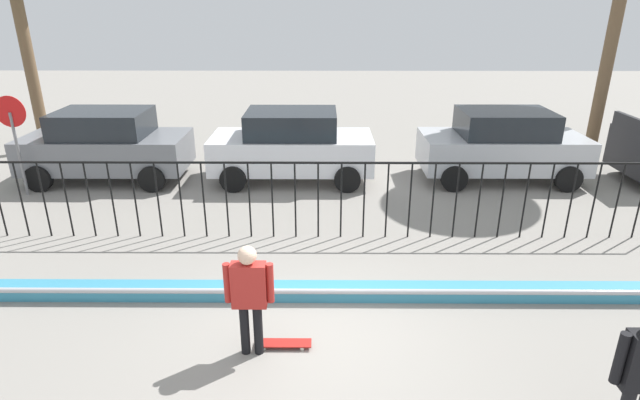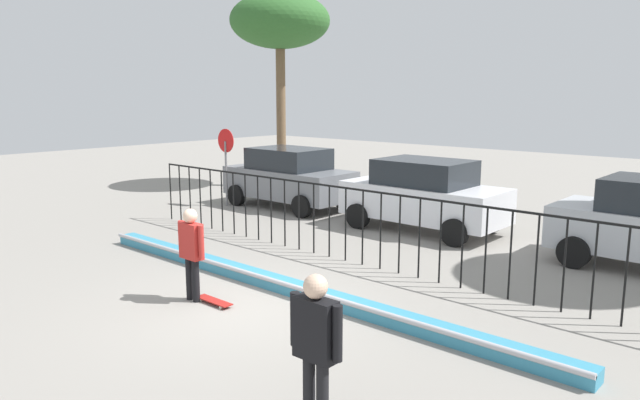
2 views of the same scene
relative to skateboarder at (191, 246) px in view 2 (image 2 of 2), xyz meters
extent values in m
plane|color=gray|center=(0.88, 0.39, -0.99)|extent=(60.00, 60.00, 0.00)
cube|color=teal|center=(0.88, 1.43, -0.88)|extent=(11.00, 0.36, 0.22)
cylinder|color=#B2B2B7|center=(0.88, 1.25, -0.77)|extent=(11.00, 0.09, 0.09)
cylinder|color=black|center=(-6.12, 3.75, -0.18)|extent=(0.04, 0.04, 1.63)
cylinder|color=black|center=(-5.65, 3.75, -0.18)|extent=(0.04, 0.04, 1.63)
cylinder|color=black|center=(-5.18, 3.75, -0.18)|extent=(0.04, 0.04, 1.63)
cylinder|color=black|center=(-4.72, 3.75, -0.18)|extent=(0.04, 0.04, 1.63)
cylinder|color=black|center=(-4.25, 3.75, -0.18)|extent=(0.04, 0.04, 1.63)
cylinder|color=black|center=(-3.78, 3.75, -0.18)|extent=(0.04, 0.04, 1.63)
cylinder|color=black|center=(-3.32, 3.75, -0.18)|extent=(0.04, 0.04, 1.63)
cylinder|color=black|center=(-2.85, 3.75, -0.18)|extent=(0.04, 0.04, 1.63)
cylinder|color=black|center=(-2.38, 3.75, -0.18)|extent=(0.04, 0.04, 1.63)
cylinder|color=black|center=(-1.92, 3.75, -0.18)|extent=(0.04, 0.04, 1.63)
cylinder|color=black|center=(-1.45, 3.75, -0.18)|extent=(0.04, 0.04, 1.63)
cylinder|color=black|center=(-0.98, 3.75, -0.18)|extent=(0.04, 0.04, 1.63)
cylinder|color=black|center=(-0.52, 3.75, -0.18)|extent=(0.04, 0.04, 1.63)
cylinder|color=black|center=(-0.05, 3.75, -0.18)|extent=(0.04, 0.04, 1.63)
cylinder|color=black|center=(0.42, 3.75, -0.18)|extent=(0.04, 0.04, 1.63)
cylinder|color=black|center=(0.88, 3.75, -0.18)|extent=(0.04, 0.04, 1.63)
cylinder|color=black|center=(1.35, 3.75, -0.18)|extent=(0.04, 0.04, 1.63)
cylinder|color=black|center=(1.82, 3.75, -0.18)|extent=(0.04, 0.04, 1.63)
cylinder|color=black|center=(2.28, 3.75, -0.18)|extent=(0.04, 0.04, 1.63)
cylinder|color=black|center=(2.75, 3.75, -0.18)|extent=(0.04, 0.04, 1.63)
cylinder|color=black|center=(3.22, 3.75, -0.18)|extent=(0.04, 0.04, 1.63)
cylinder|color=black|center=(3.68, 3.75, -0.18)|extent=(0.04, 0.04, 1.63)
cylinder|color=black|center=(4.15, 3.75, -0.18)|extent=(0.04, 0.04, 1.63)
cylinder|color=black|center=(4.62, 3.75, -0.18)|extent=(0.04, 0.04, 1.63)
cylinder|color=black|center=(5.08, 3.75, -0.18)|extent=(0.04, 0.04, 1.63)
cylinder|color=black|center=(5.55, 3.75, -0.18)|extent=(0.04, 0.04, 1.63)
cylinder|color=black|center=(6.02, 3.75, -0.18)|extent=(0.04, 0.04, 1.63)
cube|color=black|center=(0.88, 3.75, 0.62)|extent=(14.00, 0.04, 0.04)
cylinder|color=black|center=(-0.09, 0.00, -0.61)|extent=(0.13, 0.13, 0.77)
cylinder|color=black|center=(0.09, 0.00, -0.61)|extent=(0.13, 0.13, 0.77)
cube|color=#B22823|center=(0.00, 0.00, 0.09)|extent=(0.47, 0.20, 0.64)
sphere|color=beige|center=(0.00, 0.00, 0.54)|extent=(0.25, 0.25, 0.25)
cylinder|color=#B22823|center=(-0.28, 0.00, 0.13)|extent=(0.10, 0.10, 0.57)
cylinder|color=#B22823|center=(0.28, 0.00, 0.13)|extent=(0.10, 0.10, 0.57)
cube|color=#A51E19|center=(0.42, 0.12, -0.93)|extent=(0.80, 0.20, 0.02)
cylinder|color=silver|center=(0.69, 0.20, -0.97)|extent=(0.05, 0.03, 0.05)
cylinder|color=silver|center=(0.69, 0.05, -0.97)|extent=(0.05, 0.03, 0.05)
cylinder|color=silver|center=(0.15, 0.20, -0.97)|extent=(0.05, 0.03, 0.05)
cylinder|color=silver|center=(0.15, 0.05, -0.97)|extent=(0.05, 0.03, 0.05)
cylinder|color=black|center=(4.24, -1.58, -0.58)|extent=(0.14, 0.14, 0.82)
cylinder|color=black|center=(4.44, -1.58, -0.58)|extent=(0.14, 0.14, 0.82)
cube|color=black|center=(4.34, -1.58, 0.16)|extent=(0.50, 0.21, 0.68)
sphere|color=beige|center=(4.34, -1.58, 0.63)|extent=(0.27, 0.27, 0.27)
cylinder|color=black|center=(4.04, -1.58, 0.20)|extent=(0.11, 0.11, 0.60)
cylinder|color=black|center=(4.64, -1.58, 0.20)|extent=(0.11, 0.11, 0.60)
cube|color=slate|center=(-4.87, 7.37, -0.20)|extent=(4.30, 1.90, 0.90)
cube|color=#1E2328|center=(-4.87, 7.37, 0.58)|extent=(2.37, 1.71, 0.66)
cylinder|color=black|center=(-3.41, 8.32, -0.65)|extent=(0.68, 0.22, 0.68)
cylinder|color=black|center=(-3.41, 6.42, -0.65)|extent=(0.68, 0.22, 0.68)
cylinder|color=black|center=(-6.33, 8.32, -0.65)|extent=(0.68, 0.22, 0.68)
cylinder|color=black|center=(-6.33, 6.42, -0.65)|extent=(0.68, 0.22, 0.68)
cube|color=silver|center=(0.14, 7.37, -0.20)|extent=(4.30, 1.90, 0.90)
cube|color=#1E2328|center=(0.14, 7.37, 0.58)|extent=(2.37, 1.71, 0.66)
cylinder|color=black|center=(1.60, 8.32, -0.65)|extent=(0.68, 0.22, 0.68)
cylinder|color=black|center=(1.60, 6.42, -0.65)|extent=(0.68, 0.22, 0.68)
cylinder|color=black|center=(-1.32, 8.32, -0.65)|extent=(0.68, 0.22, 0.68)
cylinder|color=black|center=(-1.32, 6.42, -0.65)|extent=(0.68, 0.22, 0.68)
cylinder|color=black|center=(4.35, 8.40, -0.65)|extent=(0.68, 0.22, 0.68)
cylinder|color=black|center=(4.35, 6.50, -0.65)|extent=(0.68, 0.22, 0.68)
cylinder|color=slate|center=(-6.53, 6.17, 0.06)|extent=(0.07, 0.07, 2.10)
cylinder|color=red|center=(-6.53, 6.19, 1.13)|extent=(0.76, 0.02, 0.76)
cylinder|color=brown|center=(-8.14, 10.29, 1.64)|extent=(0.36, 0.36, 5.27)
ellipsoid|color=#2D6028|center=(-8.14, 10.29, 5.32)|extent=(3.79, 3.79, 2.08)
camera|label=1|loc=(0.99, -5.85, 3.62)|focal=28.54mm
camera|label=2|loc=(8.29, -5.96, 2.62)|focal=33.10mm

